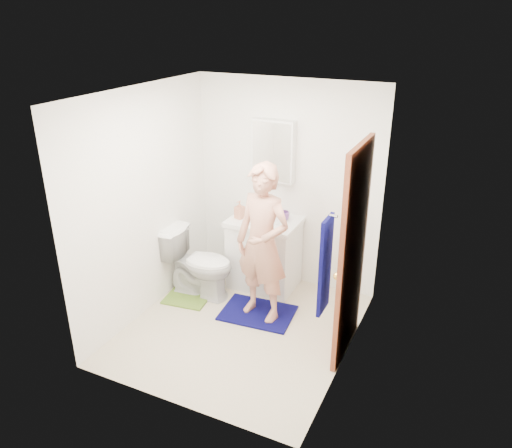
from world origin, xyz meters
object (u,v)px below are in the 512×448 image
(toilet, at_px, (199,263))
(man, at_px, (263,244))
(medicine_cabinet, at_px, (273,151))
(soap_dispenser, at_px, (240,210))
(vanity_cabinet, at_px, (264,255))
(towel, at_px, (325,266))
(toothbrush_cup, at_px, (284,216))

(toilet, bearing_deg, man, -100.83)
(medicine_cabinet, bearing_deg, soap_dispenser, -132.04)
(medicine_cabinet, relative_size, man, 0.42)
(medicine_cabinet, height_order, man, medicine_cabinet)
(vanity_cabinet, distance_m, toilet, 0.77)
(vanity_cabinet, distance_m, soap_dispenser, 0.63)
(towel, bearing_deg, medicine_cabinet, 124.61)
(toilet, relative_size, man, 0.48)
(towel, bearing_deg, toothbrush_cup, 122.00)
(man, bearing_deg, medicine_cabinet, 117.92)
(toilet, bearing_deg, soap_dispenser, -39.85)
(towel, relative_size, man, 0.47)
(toilet, distance_m, man, 0.97)
(towel, xyz_separation_m, soap_dispenser, (-1.46, 1.40, -0.29))
(medicine_cabinet, bearing_deg, vanity_cabinet, -90.00)
(vanity_cabinet, height_order, soap_dispenser, soap_dispenser)
(toilet, relative_size, soap_dispenser, 3.82)
(medicine_cabinet, xyz_separation_m, man, (0.25, -0.84, -0.74))
(towel, bearing_deg, toilet, 150.93)
(towel, distance_m, soap_dispenser, 2.04)
(towel, distance_m, man, 1.33)
(vanity_cabinet, xyz_separation_m, man, (0.25, -0.61, 0.46))
(medicine_cabinet, relative_size, toothbrush_cup, 5.36)
(man, bearing_deg, vanity_cabinet, 123.61)
(toothbrush_cup, bearing_deg, man, -85.57)
(toilet, bearing_deg, towel, -122.60)
(toothbrush_cup, relative_size, man, 0.08)
(soap_dispenser, height_order, man, man)
(soap_dispenser, bearing_deg, vanity_cabinet, 16.33)
(toilet, distance_m, soap_dispenser, 0.76)
(medicine_cabinet, height_order, soap_dispenser, medicine_cabinet)
(toilet, xyz_separation_m, man, (0.84, -0.11, 0.46))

